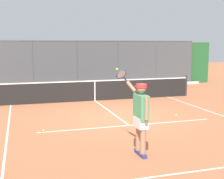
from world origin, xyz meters
TOP-DOWN VIEW (x-y plane):
  - ground_plane at (0.00, 0.00)m, footprint 60.00×60.00m
  - court_line_markings at (0.00, 1.46)m, footprint 7.57×8.57m
  - fence_backdrop at (-0.00, -8.65)m, footprint 18.56×1.37m
  - tennis_net at (0.00, -3.54)m, footprint 9.73×0.09m
  - tennis_player at (0.69, 3.78)m, footprint 0.49×1.41m
  - tennis_ball_by_sideline at (2.72, 1.04)m, footprint 0.07×0.07m
  - tennis_ball_near_net at (-2.12, 0.40)m, footprint 0.07×0.07m

SIDE VIEW (x-z plane):
  - ground_plane at x=0.00m, z-range 0.00..0.00m
  - court_line_markings at x=0.00m, z-range 0.00..0.01m
  - tennis_ball_by_sideline at x=2.72m, z-range 0.00..0.07m
  - tennis_ball_near_net at x=-2.12m, z-range 0.00..0.07m
  - tennis_net at x=0.00m, z-range -0.04..1.03m
  - tennis_player at x=0.69m, z-range 0.01..2.01m
  - fence_backdrop at x=0.00m, z-range -0.06..2.82m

